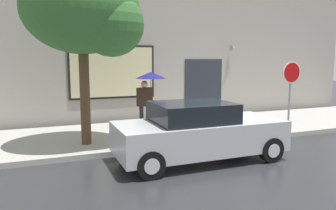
{
  "coord_description": "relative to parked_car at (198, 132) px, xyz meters",
  "views": [
    {
      "loc": [
        -4.34,
        -7.22,
        2.57
      ],
      "look_at": [
        -0.77,
        1.8,
        1.2
      ],
      "focal_mm": 34.2,
      "sensor_mm": 36.0,
      "label": 1
    }
  ],
  "objects": [
    {
      "name": "sidewalk",
      "position": [
        0.68,
        3.08,
        -0.67
      ],
      "size": [
        20.0,
        4.0,
        0.15
      ],
      "primitive_type": "cube",
      "color": "#A3A099",
      "rests_on": "ground"
    },
    {
      "name": "fire_hydrant",
      "position": [
        1.57,
        2.08,
        -0.23
      ],
      "size": [
        0.3,
        0.44,
        0.75
      ],
      "color": "red",
      "rests_on": "sidewalk"
    },
    {
      "name": "parked_car",
      "position": [
        0.0,
        0.0,
        0.0
      ],
      "size": [
        4.31,
        1.87,
        1.51
      ],
      "color": "#B7BABF",
      "rests_on": "ground"
    },
    {
      "name": "pedestrian_with_umbrella",
      "position": [
        -0.29,
        3.14,
        1.03
      ],
      "size": [
        1.05,
        1.05,
        2.02
      ],
      "color": "black",
      "rests_on": "sidewalk"
    },
    {
      "name": "ground_plane",
      "position": [
        0.68,
        0.08,
        -0.74
      ],
      "size": [
        60.0,
        60.0,
        0.0
      ],
      "primitive_type": "plane",
      "color": "#282B2D"
    },
    {
      "name": "building_facade",
      "position": [
        0.66,
        5.57,
        2.74
      ],
      "size": [
        20.0,
        0.67,
        7.0
      ],
      "color": "#9E998E",
      "rests_on": "ground"
    },
    {
      "name": "street_tree",
      "position": [
        -2.39,
        2.07,
        3.1
      ],
      "size": [
        3.24,
        2.76,
        5.01
      ],
      "color": "#4C3823",
      "rests_on": "sidewalk"
    },
    {
      "name": "stop_sign",
      "position": [
        4.32,
        1.53,
        1.09
      ],
      "size": [
        0.76,
        0.1,
        2.38
      ],
      "color": "gray",
      "rests_on": "sidewalk"
    }
  ]
}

